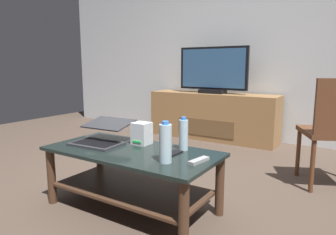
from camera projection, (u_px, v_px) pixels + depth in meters
The scene contains 12 objects.
ground_plane at pixel (145, 197), 2.34m from camera, with size 7.68×7.68×0.00m, color #4C3D33.
back_wall at pixel (250, 35), 4.08m from camera, with size 6.40×0.12×2.80m, color silver.
coffee_table at pixel (132, 168), 2.11m from camera, with size 1.20×0.58×0.43m.
media_cabinet at pixel (212, 116), 4.19m from camera, with size 1.76×0.44×0.63m.
television at pixel (213, 71), 4.07m from camera, with size 0.96×0.20×0.61m.
dining_chair at pixel (336, 127), 2.43m from camera, with size 0.59×0.59×0.90m.
laptop at pixel (102, 135), 2.25m from camera, with size 0.38×0.40×0.16m.
router_box at pixel (142, 133), 2.23m from camera, with size 0.12×0.12×0.16m.
water_bottle_near at pixel (184, 135), 2.07m from camera, with size 0.06×0.06×0.23m.
water_bottle_far at pixel (165, 143), 1.80m from camera, with size 0.08×0.08×0.25m.
cell_phone at pixel (173, 153), 1.99m from camera, with size 0.07×0.14×0.01m, color black.
tv_remote at pixel (199, 161), 1.82m from camera, with size 0.04×0.16×0.02m, color #99999E.
Camera 1 is at (1.33, -1.77, 0.99)m, focal length 32.72 mm.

